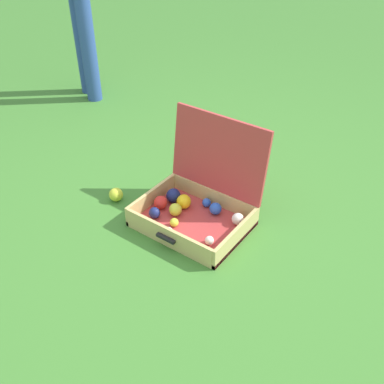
% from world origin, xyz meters
% --- Properties ---
extents(ground_plane, '(16.00, 16.00, 0.00)m').
position_xyz_m(ground_plane, '(0.00, 0.00, 0.00)').
color(ground_plane, '#3D7A2D').
extents(open_suitcase, '(0.57, 0.51, 0.54)m').
position_xyz_m(open_suitcase, '(-0.09, 0.07, 0.11)').
color(open_suitcase, '#B23838').
rests_on(open_suitcase, ground).
extents(stray_ball_on_grass, '(0.08, 0.08, 0.08)m').
position_xyz_m(stray_ball_on_grass, '(-0.56, -0.08, 0.04)').
color(stray_ball_on_grass, '#CCDB38').
rests_on(stray_ball_on_grass, ground).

